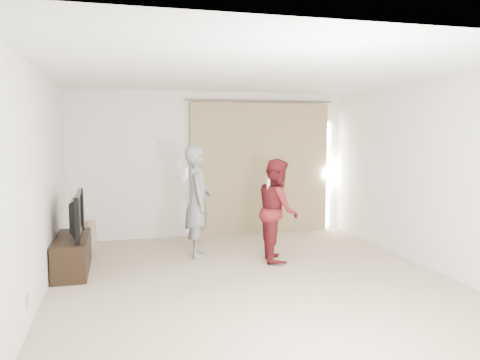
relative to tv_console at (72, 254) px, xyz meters
name	(u,v)px	position (x,y,z in m)	size (l,w,h in m)	color
floor	(254,281)	(2.27, -1.03, -0.24)	(5.50, 5.50, 0.00)	tan
wall_back	(212,164)	(2.27, 1.72, 1.06)	(5.00, 0.04, 2.60)	white
wall_left	(38,185)	(-0.23, -1.03, 1.06)	(0.04, 5.50, 2.60)	white
ceiling	(255,73)	(2.27, -1.03, 2.36)	(5.00, 5.50, 0.01)	white
curtain	(261,169)	(3.18, 1.65, 0.97)	(2.80, 0.11, 2.46)	tan
tv_console	(72,254)	(0.00, 0.00, 0.00)	(0.43, 1.23, 0.47)	black
tv	(71,215)	(0.00, 0.00, 0.54)	(1.05, 0.14, 0.61)	black
scratching_post	(91,236)	(0.17, 1.37, -0.06)	(0.32, 0.32, 0.43)	tan
person_man	(198,201)	(1.78, 0.35, 0.61)	(0.49, 0.66, 1.68)	gray
person_woman	(278,210)	(2.88, -0.15, 0.51)	(0.69, 0.82, 1.50)	maroon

